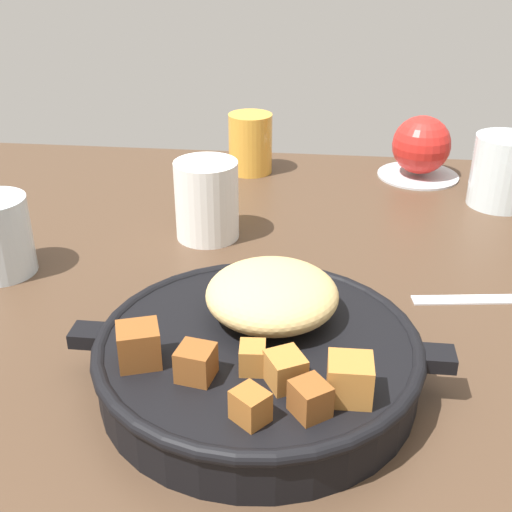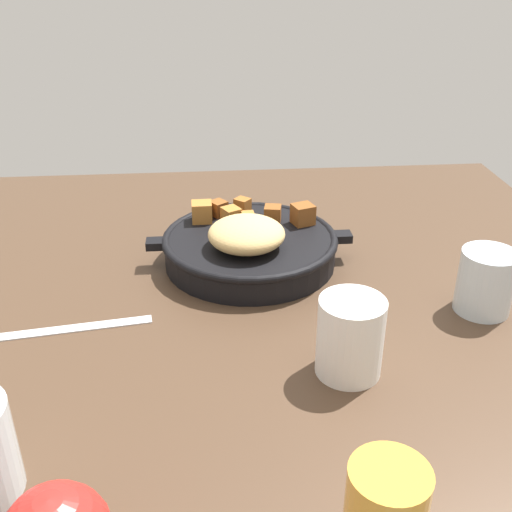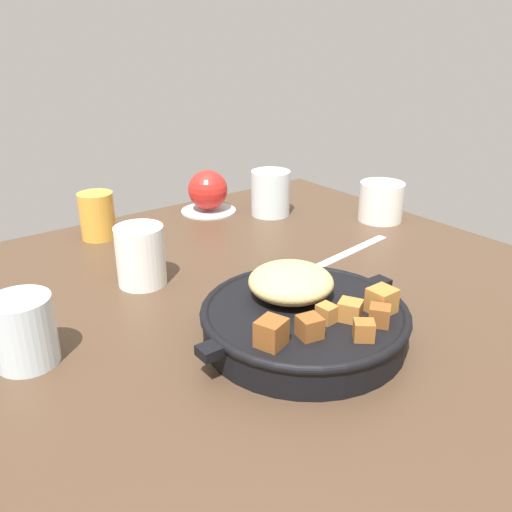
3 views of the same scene
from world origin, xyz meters
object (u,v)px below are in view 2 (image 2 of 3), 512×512
(cast_iron_skillet, at_px, (249,244))
(butter_knife, at_px, (62,329))
(water_glass_short, at_px, (486,282))
(white_creamer_pitcher, at_px, (350,337))

(cast_iron_skillet, relative_size, butter_knife, 1.38)
(water_glass_short, bearing_deg, cast_iron_skillet, -27.88)
(butter_knife, xyz_separation_m, white_creamer_pitcher, (-0.33, 0.11, 0.04))
(water_glass_short, relative_size, white_creamer_pitcher, 0.91)
(butter_knife, relative_size, white_creamer_pitcher, 2.39)
(butter_knife, bearing_deg, water_glass_short, 172.36)
(white_creamer_pitcher, bearing_deg, cast_iron_skillet, -71.21)
(butter_knife, distance_m, white_creamer_pitcher, 0.35)
(white_creamer_pitcher, bearing_deg, water_glass_short, -151.17)
(cast_iron_skillet, relative_size, white_creamer_pitcher, 3.30)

